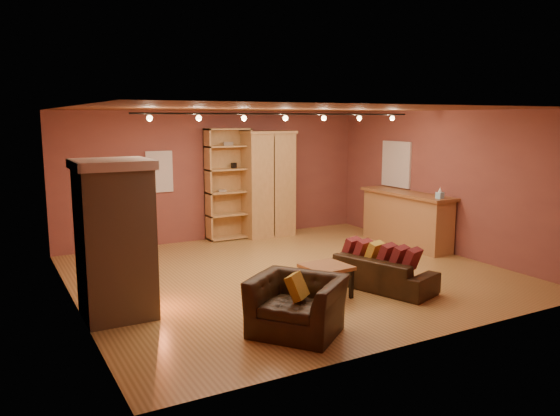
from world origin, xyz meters
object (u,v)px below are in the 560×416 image
armoire (268,184)px  bar_counter (406,218)px  bookcase (227,183)px  coffee_table (326,270)px  fireplace (116,239)px  loveseat (380,266)px  armchair (297,296)px

armoire → bar_counter: armoire is taller
bookcase → coffee_table: (-0.31, -4.41, -0.83)m
fireplace → loveseat: 4.00m
bookcase → coffee_table: 4.50m
bookcase → bar_counter: bookcase is taller
fireplace → armchair: size_ratio=1.64×
fireplace → loveseat: (3.87, -0.75, -0.69)m
fireplace → coffee_table: size_ratio=3.09×
bar_counter → armchair: bar_counter is taller
fireplace → loveseat: bearing=-11.0°
loveseat → fireplace: bearing=60.1°
bookcase → armoire: bookcase is taller
bar_counter → armchair: 5.34m
bookcase → loveseat: 4.60m
coffee_table → armchair: bearing=-137.9°
loveseat → armchair: size_ratio=1.41×
bookcase → armchair: bearing=-104.6°
armchair → bookcase: bearing=127.6°
armoire → armchair: size_ratio=1.84×
loveseat → armchair: (-2.06, -0.93, 0.11)m
loveseat → bookcase: bearing=-10.6°
fireplace → coffee_table: (2.91, -0.69, -0.65)m
armoire → bookcase: bearing=169.3°
bar_counter → coffee_table: (-3.33, -2.01, -0.16)m
bar_counter → bookcase: bearing=141.5°
armchair → coffee_table: bearing=94.3°
bar_counter → armoire: bearing=133.3°
armchair → coffee_table: (1.09, 0.99, -0.06)m
armchair → loveseat: bearing=76.5°
bookcase → bar_counter: bearing=-38.5°
coffee_table → armoire: bearing=73.8°
bookcase → bar_counter: (3.02, -2.41, -0.67)m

